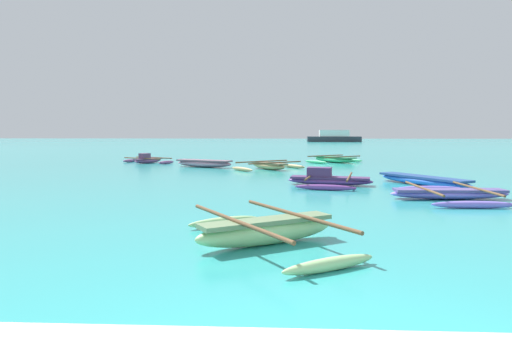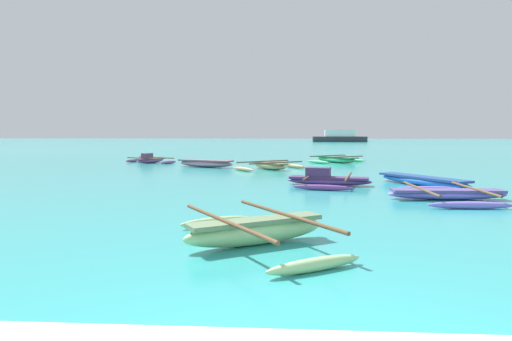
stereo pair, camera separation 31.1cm
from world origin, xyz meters
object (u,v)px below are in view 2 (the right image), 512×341
moored_boat_1 (327,179)px  moored_boat_6 (270,166)px  moored_boat_2 (447,194)px  moored_boat_0 (423,180)px  moored_boat_4 (336,159)px  moored_boat_5 (206,163)px  distant_ferry (340,137)px  moored_boat_7 (150,160)px  moored_boat_3 (256,231)px

moored_boat_1 → moored_boat_6: bearing=120.9°
moored_boat_2 → moored_boat_0: bearing=83.6°
moored_boat_4 → moored_boat_5: bearing=-98.8°
distant_ferry → moored_boat_6: bearing=-99.9°
moored_boat_7 → moored_boat_4: bearing=-55.4°
moored_boat_7 → moored_boat_2: bearing=-108.7°
moored_boat_4 → moored_boat_7: (-11.81, -1.16, -0.00)m
moored_boat_6 → moored_boat_4: bearing=106.3°
moored_boat_0 → moored_boat_6: (-5.89, 6.71, 0.00)m
moored_boat_5 → moored_boat_7: bearing=166.4°
moored_boat_0 → moored_boat_5: size_ratio=1.12×
moored_boat_5 → moored_boat_1: bearing=-29.9°
moored_boat_0 → moored_boat_5: (-9.53, 8.03, 0.04)m
distant_ferry → moored_boat_0: bearing=-94.1°
moored_boat_2 → moored_boat_7: moored_boat_7 is taller
moored_boat_2 → distant_ferry: 73.01m
moored_boat_1 → moored_boat_3: 9.30m
moored_boat_0 → moored_boat_2: size_ratio=1.12×
moored_boat_4 → moored_boat_7: bearing=-122.2°
moored_boat_1 → moored_boat_0: bearing=13.6°
moored_boat_0 → moored_boat_7: (-13.63, 11.14, 0.01)m
moored_boat_7 → distant_ferry: distant_ferry is taller
moored_boat_2 → moored_boat_6: (-5.57, 10.21, 0.03)m
moored_boat_0 → moored_boat_4: (-1.82, 12.29, 0.01)m
moored_boat_1 → moored_boat_7: moored_boat_1 is taller
moored_boat_4 → moored_boat_5: (-7.71, -4.26, 0.02)m
moored_boat_6 → moored_boat_7: bearing=-157.3°
moored_boat_3 → moored_boat_4: 21.81m
moored_boat_7 → moored_boat_6: bearing=-90.7°
moored_boat_1 → moored_boat_2: bearing=-34.9°
moored_boat_2 → moored_boat_4: 15.86m
moored_boat_0 → moored_boat_5: 12.46m
moored_boat_2 → moored_boat_3: size_ratio=0.88×
moored_boat_0 → moored_boat_1: bearing=-118.8°
moored_boat_5 → moored_boat_7: 5.15m
moored_boat_4 → moored_boat_6: size_ratio=0.97×
moored_boat_2 → moored_boat_5: moored_boat_5 is taller
moored_boat_0 → moored_boat_7: 17.60m
moored_boat_4 → distant_ferry: 57.43m
moored_boat_7 → distant_ferry: 61.09m
moored_boat_3 → moored_boat_5: moored_boat_3 is taller
moored_boat_3 → moored_boat_4: bearing=48.1°
moored_boat_0 → moored_boat_4: bearing=157.7°
moored_boat_6 → distant_ferry: 63.55m
moored_boat_4 → distant_ferry: distant_ferry is taller
moored_boat_5 → moored_boat_0: bearing=-16.5°
moored_boat_5 → moored_boat_6: bearing=3.7°
moored_boat_6 → moored_boat_7: (-7.74, 4.42, 0.01)m
moored_boat_1 → distant_ferry: distant_ferry is taller
moored_boat_1 → moored_boat_4: (1.70, 12.41, -0.01)m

